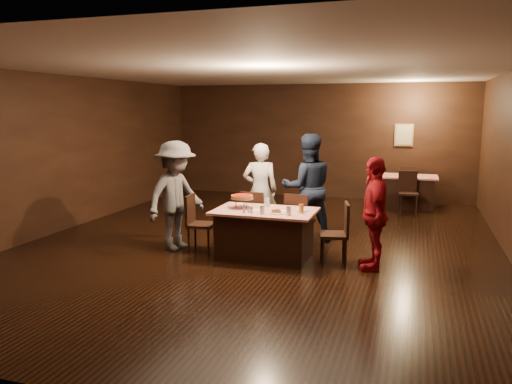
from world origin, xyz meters
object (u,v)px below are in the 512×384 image
(diner_grey_knit, at_px, (176,196))
(chair_back_near, at_px, (408,193))
(diner_navy_hoodie, at_px, (308,188))
(back_table, at_px, (409,192))
(chair_end_right, at_px, (334,233))
(chair_end_left, at_px, (201,223))
(plate_empty, at_px, (301,210))
(chair_far_right, at_px, (300,220))
(glass_front_left, at_px, (262,210))
(glass_front_right, at_px, (289,211))
(pizza_stand, at_px, (242,197))
(chair_back_far, at_px, (409,184))
(main_table, at_px, (265,234))
(diner_red_shirt, at_px, (374,213))
(diner_white_jacket, at_px, (260,190))
(chair_far_left, at_px, (255,217))
(glass_amber, at_px, (301,209))
(glass_back, at_px, (267,202))

(diner_grey_knit, bearing_deg, chair_back_near, -21.16)
(diner_navy_hoodie, bearing_deg, back_table, -137.21)
(back_table, relative_size, chair_end_right, 1.37)
(chair_end_left, height_order, plate_empty, chair_end_left)
(chair_end_left, relative_size, diner_navy_hoodie, 0.49)
(back_table, height_order, diner_navy_hoodie, diner_navy_hoodie)
(diner_navy_hoodie, height_order, diner_grey_knit, diner_navy_hoodie)
(chair_far_right, relative_size, glass_front_left, 6.79)
(chair_far_right, distance_m, glass_front_right, 1.07)
(chair_back_near, relative_size, diner_navy_hoodie, 0.49)
(pizza_stand, bearing_deg, glass_front_right, -19.44)
(back_table, bearing_deg, chair_back_far, 90.00)
(main_table, distance_m, pizza_stand, 0.70)
(diner_red_shirt, bearing_deg, diner_white_jacket, -131.74)
(chair_back_near, height_order, pizza_stand, pizza_stand)
(diner_grey_knit, bearing_deg, chair_far_left, -38.26)
(glass_front_left, bearing_deg, glass_amber, 24.44)
(glass_front_left, bearing_deg, back_table, 68.70)
(glass_amber, distance_m, glass_back, 0.74)
(chair_end_left, xyz_separation_m, diner_grey_knit, (-0.47, 0.02, 0.44))
(diner_white_jacket, height_order, glass_front_left, diner_white_jacket)
(back_table, xyz_separation_m, chair_end_left, (-3.21, -4.98, 0.09))
(glass_front_left, bearing_deg, plate_empty, 41.99)
(back_table, distance_m, diner_white_jacket, 4.58)
(diner_navy_hoodie, distance_m, glass_front_right, 1.49)
(diner_grey_knit, height_order, glass_front_right, diner_grey_knit)
(chair_end_left, bearing_deg, back_table, -38.89)
(glass_front_right, bearing_deg, diner_grey_knit, 172.42)
(diner_red_shirt, bearing_deg, chair_end_left, -102.41)
(chair_end_left, height_order, glass_front_left, chair_end_left)
(chair_end_left, height_order, chair_back_near, same)
(diner_navy_hoodie, height_order, glass_back, diner_navy_hoodie)
(diner_navy_hoodie, height_order, pizza_stand, diner_navy_hoodie)
(chair_back_near, xyz_separation_m, glass_back, (-2.16, -3.98, 0.37))
(diner_grey_knit, relative_size, glass_back, 13.07)
(chair_far_left, height_order, diner_grey_knit, diner_grey_knit)
(glass_amber, bearing_deg, chair_end_left, 178.32)
(chair_far_left, bearing_deg, glass_amber, 142.32)
(chair_far_left, xyz_separation_m, chair_end_left, (-0.70, -0.75, 0.00))
(diner_grey_knit, bearing_deg, chair_back_far, -13.84)
(chair_far_right, height_order, chair_end_right, same)
(chair_far_left, relative_size, chair_back_far, 1.00)
(main_table, bearing_deg, chair_back_far, 69.30)
(diner_navy_hoodie, bearing_deg, plate_empty, 73.70)
(chair_back_far, relative_size, pizza_stand, 2.50)
(chair_back_near, relative_size, glass_back, 6.79)
(chair_end_left, bearing_deg, diner_white_jacket, -33.96)
(glass_back, bearing_deg, diner_red_shirt, -11.67)
(plate_empty, bearing_deg, glass_front_right, -104.04)
(diner_navy_hoodie, relative_size, diner_grey_knit, 1.05)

